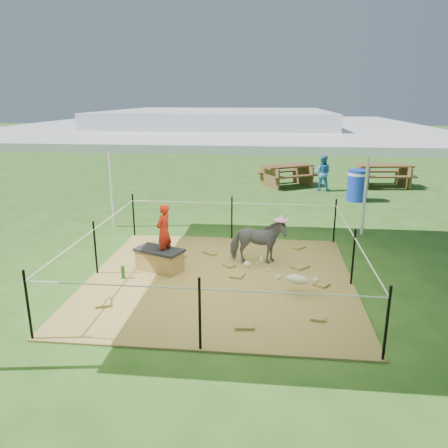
# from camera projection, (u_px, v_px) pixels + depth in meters

# --- Properties ---
(ground) EXTENTS (90.00, 90.00, 0.00)m
(ground) POSITION_uv_depth(u_px,v_px,m) (220.00, 280.00, 7.70)
(ground) COLOR #2D5919
(ground) RESTS_ON ground
(hay_patch) EXTENTS (4.60, 4.60, 0.03)m
(hay_patch) POSITION_uv_depth(u_px,v_px,m) (220.00, 279.00, 7.70)
(hay_patch) COLOR brown
(hay_patch) RESTS_ON ground
(canopy_tent) EXTENTS (6.30, 6.30, 2.90)m
(canopy_tent) POSITION_uv_depth(u_px,v_px,m) (220.00, 124.00, 6.95)
(canopy_tent) COLOR silver
(canopy_tent) RESTS_ON ground
(rope_fence) EXTENTS (4.54, 4.54, 1.00)m
(rope_fence) POSITION_uv_depth(u_px,v_px,m) (220.00, 245.00, 7.52)
(rope_fence) COLOR black
(rope_fence) RESTS_ON ground
(straw_bale) EXTENTS (0.91, 0.69, 0.36)m
(straw_bale) POSITION_uv_depth(u_px,v_px,m) (160.00, 261.00, 8.01)
(straw_bale) COLOR #A97A3D
(straw_bale) RESTS_ON hay_patch
(dark_cloth) EXTENTS (0.98, 0.75, 0.05)m
(dark_cloth) POSITION_uv_depth(u_px,v_px,m) (159.00, 250.00, 7.95)
(dark_cloth) COLOR black
(dark_cloth) RESTS_ON straw_bale
(woman) EXTENTS (0.35, 0.42, 0.98)m
(woman) POSITION_uv_depth(u_px,v_px,m) (164.00, 226.00, 7.81)
(woman) COLOR red
(woman) RESTS_ON straw_bale
(green_bottle) EXTENTS (0.08, 0.08, 0.23)m
(green_bottle) POSITION_uv_depth(u_px,v_px,m) (123.00, 272.00, 7.66)
(green_bottle) COLOR #166517
(green_bottle) RESTS_ON hay_patch
(pony) EXTENTS (1.08, 0.58, 0.87)m
(pony) POSITION_uv_depth(u_px,v_px,m) (258.00, 242.00, 8.25)
(pony) COLOR #4C4C51
(pony) RESTS_ON hay_patch
(pink_hat) EXTENTS (0.27, 0.27, 0.13)m
(pink_hat) POSITION_uv_depth(u_px,v_px,m) (258.00, 216.00, 8.11)
(pink_hat) COLOR pink
(pink_hat) RESTS_ON pony
(foal) EXTENTS (1.10, 0.86, 0.54)m
(foal) POSITION_uv_depth(u_px,v_px,m) (297.00, 278.00, 7.03)
(foal) COLOR beige
(foal) RESTS_ON hay_patch
(trash_barrel) EXTENTS (0.82, 0.82, 0.96)m
(trash_barrel) POSITION_uv_depth(u_px,v_px,m) (357.00, 185.00, 13.43)
(trash_barrel) COLOR #1836B6
(trash_barrel) RESTS_ON ground
(picnic_table_near) EXTENTS (2.22, 2.05, 0.75)m
(picnic_table_near) POSITION_uv_depth(u_px,v_px,m) (287.00, 176.00, 15.72)
(picnic_table_near) COLOR #57311E
(picnic_table_near) RESTS_ON ground
(picnic_table_far) EXTENTS (2.04, 1.58, 0.79)m
(picnic_table_far) POSITION_uv_depth(u_px,v_px,m) (383.00, 176.00, 15.60)
(picnic_table_far) COLOR brown
(picnic_table_far) RESTS_ON ground
(distant_person) EXTENTS (0.67, 0.57, 1.22)m
(distant_person) POSITION_uv_depth(u_px,v_px,m) (322.00, 173.00, 14.88)
(distant_person) COLOR #3581CA
(distant_person) RESTS_ON ground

